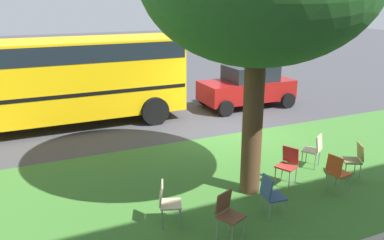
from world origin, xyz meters
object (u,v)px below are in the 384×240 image
object	(u,v)px
chair_5	(355,158)
parked_car	(247,86)
chair_3	(167,201)
chair_6	(228,211)
chair_2	(337,170)
chair_1	(315,148)
chair_0	(288,163)
chair_4	(271,193)
school_bus	(23,77)

from	to	relation	value
chair_5	parked_car	xyz separation A→B (m)	(-1.11, -6.65, 0.32)
chair_3	chair_6	world-z (taller)	same
chair_6	chair_2	bearing A→B (deg)	-170.18
chair_1	chair_3	distance (m)	4.51
chair_0	chair_2	xyz separation A→B (m)	(-0.72, 0.80, 0.00)
parked_car	chair_2	bearing A→B (deg)	73.78
chair_0	chair_4	world-z (taller)	same
chair_5	school_bus	size ratio (longest dim) A/B	0.08
chair_0	parked_car	xyz separation A→B (m)	(-2.77, -6.23, 0.32)
chair_3	chair_6	xyz separation A→B (m)	(-0.86, 0.83, 0.00)
chair_3	parked_car	size ratio (longest dim) A/B	0.24
chair_5	school_bus	bearing A→B (deg)	-45.78
chair_0	chair_3	bearing A→B (deg)	9.03
chair_5	chair_4	bearing A→B (deg)	12.85
chair_6	chair_5	bearing A→B (deg)	-167.17
chair_0	chair_2	size ratio (longest dim) A/B	1.00
chair_2	chair_4	xyz separation A→B (m)	(1.96, 0.28, 0.00)
chair_1	parked_car	distance (m)	5.98
chair_0	chair_5	xyz separation A→B (m)	(-1.65, 0.42, 0.00)
chair_4	school_bus	size ratio (longest dim) A/B	0.08
chair_0	chair_1	size ratio (longest dim) A/B	1.00
chair_5	parked_car	world-z (taller)	parked_car
parked_car	chair_1	bearing A→B (deg)	74.72
chair_2	chair_1	bearing A→B (deg)	-110.36
chair_2	chair_4	distance (m)	1.98
school_bus	chair_1	bearing A→B (deg)	136.04
chair_3	chair_5	world-z (taller)	same
chair_0	school_bus	bearing A→B (deg)	-51.68
chair_1	parked_car	xyz separation A→B (m)	(-1.57, -5.76, 0.32)
chair_3	school_bus	world-z (taller)	school_bus
chair_1	chair_5	distance (m)	1.00
parked_car	chair_0	bearing A→B (deg)	66.05
parked_car	chair_6	bearing A→B (deg)	55.91
chair_0	parked_car	distance (m)	6.82
chair_2	school_bus	world-z (taller)	school_bus
chair_6	parked_car	world-z (taller)	parked_car
chair_2	chair_5	world-z (taller)	same
chair_3	chair_2	bearing A→B (deg)	175.73
chair_6	parked_car	bearing A→B (deg)	-124.09
chair_4	chair_6	distance (m)	1.14
chair_2	chair_3	world-z (taller)	same
chair_5	parked_car	bearing A→B (deg)	-99.51
chair_5	chair_6	size ratio (longest dim) A/B	1.00
chair_1	school_bus	world-z (taller)	school_bus
chair_2	chair_5	size ratio (longest dim) A/B	1.00
chair_1	school_bus	size ratio (longest dim) A/B	0.08
chair_2	chair_5	bearing A→B (deg)	-157.80
chair_3	chair_4	distance (m)	2.05
chair_0	school_bus	world-z (taller)	school_bus
chair_1	chair_3	bearing A→B (deg)	12.49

